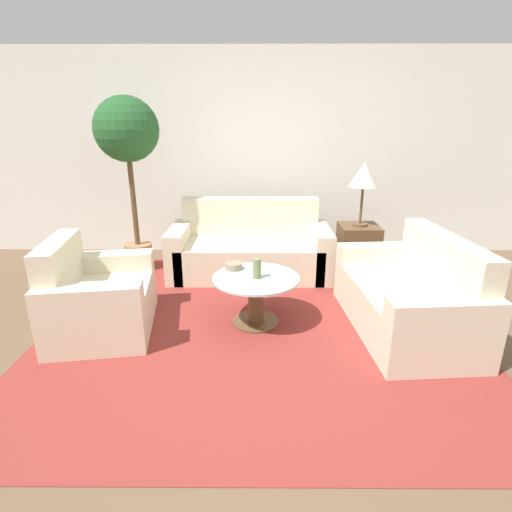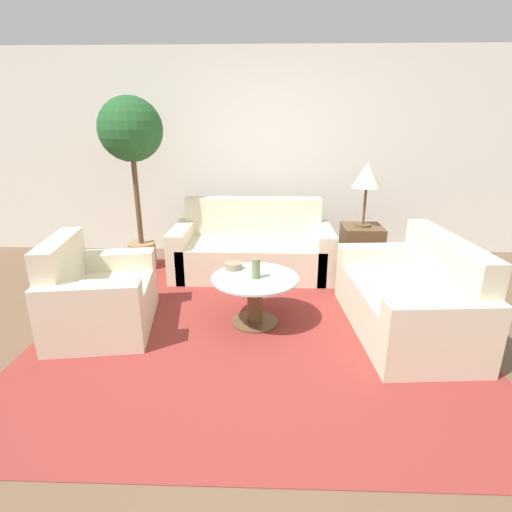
# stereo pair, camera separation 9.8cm
# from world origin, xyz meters

# --- Properties ---
(ground_plane) EXTENTS (14.00, 14.00, 0.00)m
(ground_plane) POSITION_xyz_m (0.00, 0.00, 0.00)
(ground_plane) COLOR brown
(wall_back) EXTENTS (10.00, 0.06, 2.60)m
(wall_back) POSITION_xyz_m (0.00, 2.73, 1.30)
(wall_back) COLOR white
(wall_back) RESTS_ON ground_plane
(rug) EXTENTS (3.62, 3.42, 0.01)m
(rug) POSITION_xyz_m (-0.06, 0.56, 0.00)
(rug) COLOR maroon
(rug) RESTS_ON ground_plane
(sofa_main) EXTENTS (1.84, 0.86, 0.85)m
(sofa_main) POSITION_xyz_m (-0.13, 1.85, 0.27)
(sofa_main) COLOR beige
(sofa_main) RESTS_ON ground_plane
(armchair) EXTENTS (0.93, 1.10, 0.81)m
(armchair) POSITION_xyz_m (-1.43, 0.44, 0.27)
(armchair) COLOR beige
(armchair) RESTS_ON ground_plane
(loveseat) EXTENTS (0.92, 1.54, 0.83)m
(loveseat) POSITION_xyz_m (1.29, 0.48, 0.27)
(loveseat) COLOR beige
(loveseat) RESTS_ON ground_plane
(coffee_table) EXTENTS (0.76, 0.76, 0.44)m
(coffee_table) POSITION_xyz_m (-0.06, 0.56, 0.29)
(coffee_table) COLOR brown
(coffee_table) RESTS_ON ground_plane
(side_table) EXTENTS (0.44, 0.44, 0.59)m
(side_table) POSITION_xyz_m (1.13, 1.80, 0.29)
(side_table) COLOR brown
(side_table) RESTS_ON ground_plane
(table_lamp) EXTENTS (0.33, 0.33, 0.72)m
(table_lamp) POSITION_xyz_m (1.13, 1.80, 1.15)
(table_lamp) COLOR brown
(table_lamp) RESTS_ON side_table
(potted_plant) EXTENTS (0.71, 0.71, 1.99)m
(potted_plant) POSITION_xyz_m (-1.49, 1.94, 1.50)
(potted_plant) COLOR #93704C
(potted_plant) RESTS_ON ground_plane
(vase) EXTENTS (0.07, 0.07, 0.17)m
(vase) POSITION_xyz_m (-0.05, 0.54, 0.53)
(vase) COLOR #6B7A4C
(vase) RESTS_ON coffee_table
(bowl) EXTENTS (0.16, 0.16, 0.06)m
(bowl) POSITION_xyz_m (-0.26, 0.75, 0.47)
(bowl) COLOR gray
(bowl) RESTS_ON coffee_table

